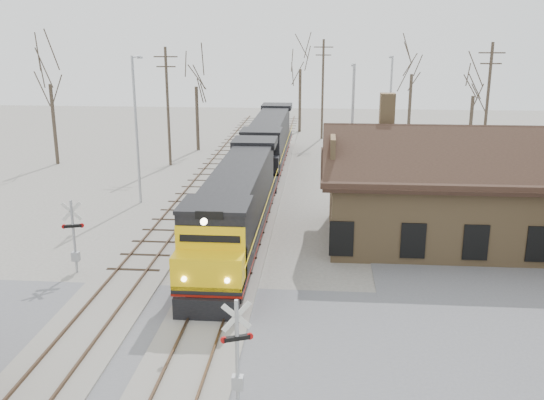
# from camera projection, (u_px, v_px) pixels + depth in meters

# --- Properties ---
(ground) EXTENTS (140.00, 140.00, 0.00)m
(ground) POSITION_uv_depth(u_px,v_px,m) (201.00, 336.00, 23.07)
(ground) COLOR #A09B91
(ground) RESTS_ON ground
(road) EXTENTS (60.00, 9.00, 0.03)m
(road) POSITION_uv_depth(u_px,v_px,m) (201.00, 336.00, 23.06)
(road) COLOR slate
(road) RESTS_ON ground
(track_main) EXTENTS (3.40, 90.00, 0.24)m
(track_main) POSITION_uv_depth(u_px,v_px,m) (248.00, 217.00, 37.44)
(track_main) COLOR #A09B91
(track_main) RESTS_ON ground
(track_siding) EXTENTS (3.40, 90.00, 0.24)m
(track_siding) POSITION_uv_depth(u_px,v_px,m) (177.00, 216.00, 37.80)
(track_siding) COLOR #A09B91
(track_siding) RESTS_ON ground
(depot) EXTENTS (15.20, 9.31, 7.90)m
(depot) POSITION_uv_depth(u_px,v_px,m) (460.00, 198.00, 32.98)
(depot) COLOR olive
(depot) RESTS_ON ground
(locomotive_lead) EXTENTS (2.88, 19.31, 4.28)m
(locomotive_lead) POSITION_uv_depth(u_px,v_px,m) (237.00, 205.00, 32.22)
(locomotive_lead) COLOR black
(locomotive_lead) RESTS_ON ground
(locomotive_trailing) EXTENTS (2.88, 19.31, 4.06)m
(locomotive_trailing) POSITION_uv_depth(u_px,v_px,m) (269.00, 141.00, 51.01)
(locomotive_trailing) COLOR black
(locomotive_trailing) RESTS_ON ground
(crossbuck_near) EXTENTS (0.97, 0.45, 3.57)m
(crossbuck_near) POSITION_uv_depth(u_px,v_px,m) (237.00, 356.00, 18.37)
(crossbuck_near) COLOR #A5A8AD
(crossbuck_near) RESTS_ON ground
(crossbuck_far) EXTENTS (1.01, 0.37, 3.61)m
(crossbuck_far) POSITION_uv_depth(u_px,v_px,m) (74.00, 238.00, 28.70)
(crossbuck_far) COLOR #A5A8AD
(crossbuck_far) RESTS_ON ground
(streetlight_a) EXTENTS (0.25, 2.04, 9.69)m
(streetlight_a) POSITION_uv_depth(u_px,v_px,m) (137.00, 123.00, 39.58)
(streetlight_a) COLOR #A5A8AD
(streetlight_a) RESTS_ON ground
(streetlight_b) EXTENTS (0.25, 2.04, 9.18)m
(streetlight_b) POSITION_uv_depth(u_px,v_px,m) (352.00, 126.00, 39.91)
(streetlight_b) COLOR #A5A8AD
(streetlight_b) RESTS_ON ground
(streetlight_c) EXTENTS (0.25, 2.04, 9.15)m
(streetlight_c) POSITION_uv_depth(u_px,v_px,m) (390.00, 104.00, 52.17)
(streetlight_c) COLOR #A5A8AD
(streetlight_c) RESTS_ON ground
(utility_pole_a) EXTENTS (2.00, 0.24, 9.93)m
(utility_pole_a) POSITION_uv_depth(u_px,v_px,m) (168.00, 105.00, 50.83)
(utility_pole_a) COLOR #382D23
(utility_pole_a) RESTS_ON ground
(utility_pole_b) EXTENTS (2.00, 0.24, 10.35)m
(utility_pole_b) POSITION_uv_depth(u_px,v_px,m) (323.00, 88.00, 63.55)
(utility_pole_b) COLOR #382D23
(utility_pole_b) RESTS_ON ground
(utility_pole_c) EXTENTS (2.00, 0.24, 10.38)m
(utility_pole_c) POSITION_uv_depth(u_px,v_px,m) (487.00, 108.00, 47.04)
(utility_pole_c) COLOR #382D23
(utility_pole_c) RESTS_ON ground
(tree_a) EXTENTS (4.58, 4.58, 11.21)m
(tree_a) POSITION_uv_depth(u_px,v_px,m) (49.00, 70.00, 50.62)
(tree_a) COLOR #382D23
(tree_a) RESTS_ON ground
(tree_b) EXTENTS (4.06, 4.06, 9.94)m
(tree_b) POSITION_uv_depth(u_px,v_px,m) (196.00, 76.00, 56.93)
(tree_b) COLOR #382D23
(tree_b) RESTS_ON ground
(tree_c) EXTENTS (4.69, 4.69, 11.49)m
(tree_c) POSITION_uv_depth(u_px,v_px,m) (300.00, 59.00, 67.26)
(tree_c) COLOR #382D23
(tree_c) RESTS_ON ground
(tree_d) EXTENTS (4.64, 4.64, 11.38)m
(tree_d) POSITION_uv_depth(u_px,v_px,m) (412.00, 63.00, 60.61)
(tree_d) COLOR #382D23
(tree_d) RESTS_ON ground
(tree_e) EXTENTS (3.70, 3.70, 9.05)m
(tree_e) POSITION_uv_depth(u_px,v_px,m) (474.00, 86.00, 54.03)
(tree_e) COLOR #382D23
(tree_e) RESTS_ON ground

